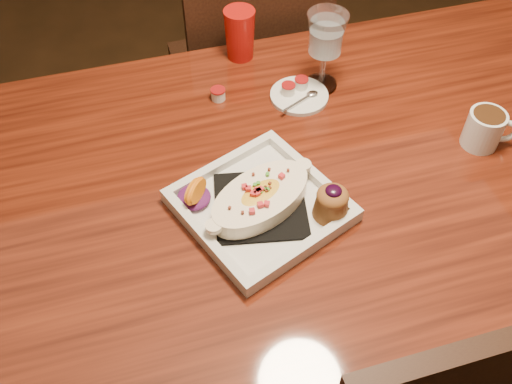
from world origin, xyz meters
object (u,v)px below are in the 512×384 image
object	(u,v)px
chair_far	(250,73)
coffee_mug	(486,128)
saucer	(298,94)
plate	(267,202)
red_tumbler	(240,34)
table	(328,191)
goblet	(326,38)

from	to	relation	value
chair_far	coffee_mug	bearing A→B (deg)	115.31
chair_far	saucer	xyz separation A→B (m)	(-0.00, -0.42, 0.25)
chair_far	saucer	bearing A→B (deg)	89.60
plate	red_tumbler	size ratio (longest dim) A/B	2.84
table	red_tumbler	xyz separation A→B (m)	(-0.09, 0.40, 0.16)
plate	saucer	size ratio (longest dim) A/B	2.66
table	coffee_mug	world-z (taller)	coffee_mug
coffee_mug	saucer	xyz separation A→B (m)	(-0.32, 0.25, -0.04)
red_tumbler	coffee_mug	bearing A→B (deg)	-47.16
coffee_mug	red_tumbler	size ratio (longest dim) A/B	0.84
saucer	red_tumbler	world-z (taller)	red_tumbler
plate	coffee_mug	xyz separation A→B (m)	(0.49, 0.05, 0.02)
chair_far	red_tumbler	size ratio (longest dim) A/B	7.46
table	coffee_mug	distance (m)	0.35
goblet	red_tumbler	xyz separation A→B (m)	(-0.15, 0.16, -0.07)
plate	saucer	distance (m)	0.34
coffee_mug	red_tumbler	bearing A→B (deg)	157.17
saucer	red_tumbler	size ratio (longest dim) A/B	1.07
coffee_mug	saucer	size ratio (longest dim) A/B	0.79
plate	red_tumbler	distance (m)	0.49
plate	chair_far	bearing A→B (deg)	55.21
chair_far	plate	bearing A→B (deg)	76.76
red_tumbler	table	bearing A→B (deg)	-77.46
saucer	red_tumbler	xyz separation A→B (m)	(-0.09, 0.19, 0.05)
table	chair_far	xyz separation A→B (m)	(-0.00, 0.63, -0.15)
table	saucer	distance (m)	0.23
goblet	saucer	size ratio (longest dim) A/B	1.41
chair_far	goblet	size ratio (longest dim) A/B	4.97
saucer	plate	bearing A→B (deg)	-119.16
goblet	saucer	xyz separation A→B (m)	(-0.06, -0.02, -0.12)
red_tumbler	plate	bearing A→B (deg)	-99.46
table	coffee_mug	xyz separation A→B (m)	(0.32, -0.04, 0.14)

